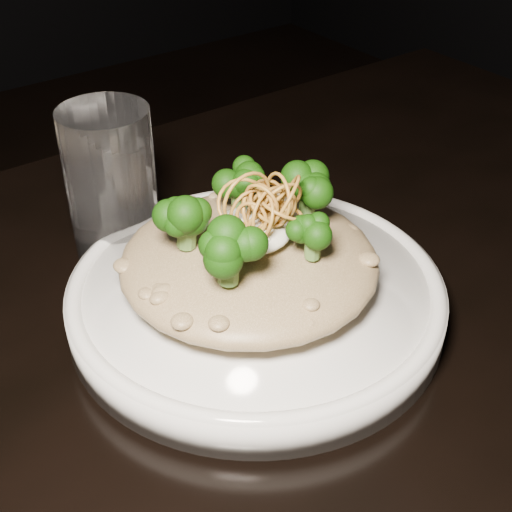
# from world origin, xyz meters

# --- Properties ---
(table) EXTENTS (1.10, 0.80, 0.75)m
(table) POSITION_xyz_m (0.00, 0.00, 0.67)
(table) COLOR black
(table) RESTS_ON ground
(plate) EXTENTS (0.29, 0.29, 0.03)m
(plate) POSITION_xyz_m (-0.02, 0.05, 0.76)
(plate) COLOR silver
(plate) RESTS_ON table
(risotto) EXTENTS (0.19, 0.19, 0.04)m
(risotto) POSITION_xyz_m (-0.02, 0.05, 0.80)
(risotto) COLOR brown
(risotto) RESTS_ON plate
(broccoli) EXTENTS (0.13, 0.13, 0.05)m
(broccoli) POSITION_xyz_m (-0.02, 0.05, 0.85)
(broccoli) COLOR black
(broccoli) RESTS_ON risotto
(cheese) EXTENTS (0.06, 0.06, 0.02)m
(cheese) POSITION_xyz_m (-0.03, 0.05, 0.83)
(cheese) COLOR silver
(cheese) RESTS_ON risotto
(shallots) EXTENTS (0.05, 0.05, 0.04)m
(shallots) POSITION_xyz_m (-0.02, 0.05, 0.86)
(shallots) COLOR #92541F
(shallots) RESTS_ON cheese
(drinking_glass) EXTENTS (0.08, 0.08, 0.13)m
(drinking_glass) POSITION_xyz_m (-0.06, 0.20, 0.82)
(drinking_glass) COLOR silver
(drinking_glass) RESTS_ON table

